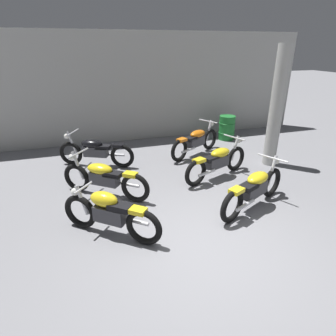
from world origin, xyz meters
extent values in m
plane|color=gray|center=(0.00, 0.00, 0.00)|extent=(60.00, 60.00, 0.00)
cube|color=#B2B2AD|center=(0.00, 6.41, 1.80)|extent=(12.87, 0.24, 3.60)
cylinder|color=#B2B2AD|center=(3.26, 2.86, 1.60)|extent=(0.36, 0.36, 3.20)
torus|color=black|center=(-2.00, 1.24, 0.34)|extent=(0.58, 0.51, 0.67)
torus|color=black|center=(-1.00, 0.40, 0.34)|extent=(0.58, 0.51, 0.67)
cylinder|color=silver|center=(-1.94, 1.19, 0.59)|extent=(0.23, 0.21, 0.56)
cube|color=#38383D|center=(-1.50, 0.82, 0.44)|extent=(0.59, 0.55, 0.28)
ellipsoid|color=yellow|center=(-1.58, 0.88, 0.72)|extent=(0.58, 0.55, 0.26)
cube|color=black|center=(-1.33, 0.68, 0.64)|extent=(0.46, 0.44, 0.10)
cube|color=yellow|center=(-1.08, 0.47, 0.64)|extent=(0.34, 0.33, 0.08)
cylinder|color=silver|center=(-1.89, 1.15, 0.85)|extent=(0.34, 0.39, 0.04)
sphere|color=white|center=(-2.05, 1.28, 0.73)|extent=(0.14, 0.14, 0.14)
cylinder|color=silver|center=(-1.11, 0.66, 0.32)|extent=(0.47, 0.41, 0.07)
torus|color=black|center=(-2.02, 2.79, 0.34)|extent=(0.59, 0.50, 0.67)
torus|color=black|center=(-0.84, 1.86, 0.34)|extent=(0.59, 0.50, 0.67)
cylinder|color=silver|center=(-1.96, 2.74, 0.65)|extent=(0.26, 0.22, 0.66)
cube|color=#38383D|center=(-1.43, 2.33, 0.44)|extent=(0.67, 0.60, 0.28)
ellipsoid|color=yellow|center=(-1.51, 2.39, 0.66)|extent=(0.67, 0.62, 0.22)
cube|color=black|center=(-1.26, 2.19, 0.57)|extent=(0.46, 0.44, 0.10)
cube|color=yellow|center=(-0.92, 1.92, 0.64)|extent=(0.34, 0.33, 0.08)
cylinder|color=silver|center=(-1.91, 2.70, 0.96)|extent=(0.45, 0.56, 0.04)
sphere|color=white|center=(-2.07, 2.83, 0.84)|extent=(0.14, 0.14, 0.14)
cylinder|color=silver|center=(-0.96, 2.12, 0.32)|extent=(0.48, 0.40, 0.07)
torus|color=black|center=(-2.14, 4.52, 0.34)|extent=(0.65, 0.40, 0.67)
torus|color=black|center=(-0.79, 3.85, 0.34)|extent=(0.65, 0.40, 0.67)
cylinder|color=silver|center=(-2.06, 4.48, 0.65)|extent=(0.28, 0.18, 0.66)
cube|color=#38383D|center=(-1.46, 4.18, 0.44)|extent=(0.70, 0.51, 0.28)
ellipsoid|color=black|center=(-1.55, 4.23, 0.66)|extent=(0.68, 0.55, 0.22)
cube|color=black|center=(-1.27, 4.09, 0.57)|extent=(0.46, 0.39, 0.10)
cube|color=black|center=(-0.88, 3.90, 0.64)|extent=(0.34, 0.30, 0.08)
cylinder|color=silver|center=(-2.01, 4.46, 0.96)|extent=(0.33, 0.63, 0.04)
sphere|color=white|center=(-2.19, 4.54, 0.84)|extent=(0.14, 0.14, 0.14)
cylinder|color=silver|center=(-0.96, 4.08, 0.32)|extent=(0.52, 0.31, 0.07)
torus|color=black|center=(2.10, 1.20, 0.34)|extent=(0.65, 0.39, 0.67)
torus|color=black|center=(0.74, 0.55, 0.34)|extent=(0.65, 0.39, 0.67)
cylinder|color=silver|center=(2.03, 1.16, 0.65)|extent=(0.28, 0.18, 0.66)
cube|color=#38383D|center=(1.42, 0.88, 0.44)|extent=(0.70, 0.50, 0.28)
ellipsoid|color=yellow|center=(1.51, 0.92, 0.66)|extent=(0.68, 0.55, 0.22)
cube|color=black|center=(1.22, 0.78, 0.57)|extent=(0.46, 0.39, 0.10)
cube|color=yellow|center=(0.84, 0.60, 0.64)|extent=(0.34, 0.30, 0.08)
cylinder|color=silver|center=(1.97, 1.14, 0.96)|extent=(0.32, 0.63, 0.04)
sphere|color=white|center=(2.15, 1.22, 0.84)|extent=(0.14, 0.14, 0.14)
cylinder|color=silver|center=(1.03, 0.54, 0.32)|extent=(0.53, 0.30, 0.07)
torus|color=black|center=(2.08, 2.74, 0.34)|extent=(0.66, 0.35, 0.67)
torus|color=black|center=(0.69, 2.19, 0.34)|extent=(0.66, 0.35, 0.67)
cylinder|color=silver|center=(2.01, 2.71, 0.65)|extent=(0.28, 0.17, 0.66)
cube|color=#38383D|center=(1.39, 2.46, 0.44)|extent=(0.70, 0.47, 0.28)
ellipsoid|color=yellow|center=(1.48, 2.50, 0.66)|extent=(0.68, 0.52, 0.22)
cube|color=black|center=(1.18, 2.38, 0.57)|extent=(0.46, 0.37, 0.10)
cube|color=yellow|center=(0.78, 2.22, 0.64)|extent=(0.33, 0.29, 0.08)
cylinder|color=silver|center=(1.95, 2.69, 0.96)|extent=(0.28, 0.65, 0.04)
sphere|color=white|center=(2.14, 2.76, 0.84)|extent=(0.14, 0.14, 0.14)
cylinder|color=silver|center=(0.97, 2.16, 0.32)|extent=(0.54, 0.27, 0.07)
torus|color=black|center=(2.17, 4.53, 0.34)|extent=(0.64, 0.42, 0.67)
torus|color=black|center=(0.86, 3.81, 0.34)|extent=(0.64, 0.42, 0.67)
cylinder|color=silver|center=(2.10, 4.49, 0.65)|extent=(0.27, 0.19, 0.66)
cube|color=#38383D|center=(1.51, 4.17, 0.44)|extent=(0.69, 0.53, 0.28)
ellipsoid|color=orange|center=(1.60, 4.22, 0.66)|extent=(0.68, 0.57, 0.22)
cube|color=black|center=(1.32, 4.06, 0.57)|extent=(0.47, 0.40, 0.10)
cube|color=orange|center=(0.95, 3.85, 0.64)|extent=(0.34, 0.31, 0.08)
cylinder|color=silver|center=(2.05, 4.46, 0.96)|extent=(0.36, 0.61, 0.04)
sphere|color=white|center=(2.22, 4.56, 0.84)|extent=(0.14, 0.14, 0.14)
cylinder|color=silver|center=(1.14, 3.81, 0.32)|extent=(0.52, 0.33, 0.07)
cylinder|color=#1E722D|center=(3.22, 5.33, 0.42)|extent=(0.56, 0.56, 0.85)
torus|color=#1E722D|center=(3.22, 5.33, 0.59)|extent=(0.59, 0.59, 0.03)
torus|color=#1E722D|center=(3.22, 5.33, 0.26)|extent=(0.59, 0.59, 0.03)
camera|label=1|loc=(-1.84, -3.54, 3.14)|focal=30.63mm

